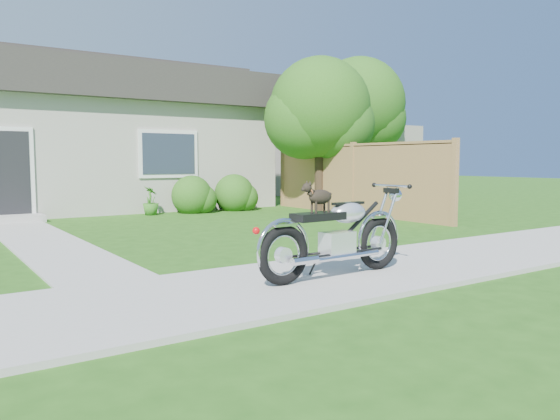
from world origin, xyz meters
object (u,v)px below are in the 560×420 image
object	(u,v)px
house	(47,135)
motorcycle_with_dog	(337,235)
tree_near	(325,112)
tree_far	(363,108)
potted_plant_right	(151,201)
fence	(353,179)

from	to	relation	value
house	motorcycle_with_dog	xyz separation A→B (m)	(0.82, -12.14, -1.62)
tree_near	house	bearing A→B (deg)	141.94
house	tree_far	xyz separation A→B (m)	(10.84, -1.64, 1.23)
motorcycle_with_dog	tree_near	bearing A→B (deg)	49.94
tree_near	tree_far	size ratio (longest dim) A/B	0.82
tree_far	potted_plant_right	distance (m)	9.69
house	tree_far	world-z (taller)	tree_far
tree_near	motorcycle_with_dog	size ratio (longest dim) A/B	1.94
tree_near	potted_plant_right	xyz separation A→B (m)	(-4.55, 1.53, -2.38)
tree_far	potted_plant_right	xyz separation A→B (m)	(-9.03, -1.80, -3.01)
fence	motorcycle_with_dog	world-z (taller)	fence
fence	tree_near	distance (m)	2.22
house	fence	distance (m)	8.96
tree_near	tree_far	distance (m)	5.62
tree_near	fence	bearing A→B (deg)	-92.59
fence	tree_far	xyz separation A→B (m)	(4.54, 4.60, 2.45)
fence	house	bearing A→B (deg)	135.26
tree_far	motorcycle_with_dog	xyz separation A→B (m)	(-10.02, -10.50, -2.85)
potted_plant_right	motorcycle_with_dog	distance (m)	8.75
potted_plant_right	tree_far	bearing A→B (deg)	11.29
tree_far	house	bearing A→B (deg)	171.39
potted_plant_right	house	bearing A→B (deg)	117.66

